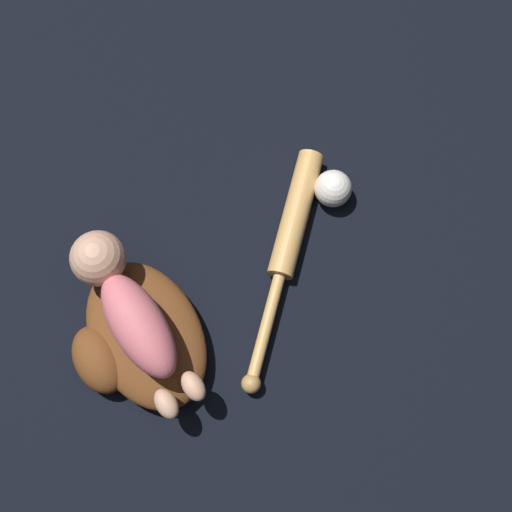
% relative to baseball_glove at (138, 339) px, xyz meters
% --- Properties ---
extents(ground_plane, '(6.00, 6.00, 0.00)m').
position_rel_baseball_glove_xyz_m(ground_plane, '(0.03, 0.04, -0.04)').
color(ground_plane, black).
extents(baseball_glove, '(0.36, 0.30, 0.09)m').
position_rel_baseball_glove_xyz_m(baseball_glove, '(0.00, 0.00, 0.00)').
color(baseball_glove, brown).
rests_on(baseball_glove, ground).
extents(baby_figure, '(0.39, 0.15, 0.11)m').
position_rel_baseball_glove_xyz_m(baby_figure, '(0.04, -0.02, 0.09)').
color(baby_figure, '#D16670').
rests_on(baby_figure, baseball_glove).
extents(baseball_bat, '(0.32, 0.46, 0.05)m').
position_rel_baseball_glove_xyz_m(baseball_bat, '(-0.04, -0.37, -0.02)').
color(baseball_bat, tan).
rests_on(baseball_bat, ground).
extents(baseball, '(0.08, 0.08, 0.08)m').
position_rel_baseball_glove_xyz_m(baseball, '(-0.03, -0.51, -0.00)').
color(baseball, white).
rests_on(baseball, ground).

